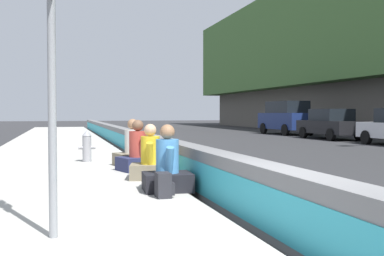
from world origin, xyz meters
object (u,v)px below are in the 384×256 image
at_px(seated_person_foreground, 167,170).
at_px(backpack, 164,185).
at_px(seated_person_far, 133,151).
at_px(parked_car_fourth, 330,124).
at_px(seated_person_middle, 150,162).
at_px(route_sign_post, 52,47).
at_px(seated_person_rear, 138,155).
at_px(parked_car_midline, 286,117).
at_px(fire_hydrant, 87,146).

height_order(seated_person_foreground, backpack, seated_person_foreground).
height_order(seated_person_far, backpack, seated_person_far).
distance_m(seated_person_foreground, parked_car_fourth, 19.51).
bearing_deg(backpack, seated_person_middle, -5.00).
bearing_deg(route_sign_post, seated_person_foreground, -35.93).
bearing_deg(seated_person_far, seated_person_rear, 177.99).
bearing_deg(seated_person_rear, seated_person_foreground, -179.13).
distance_m(seated_person_foreground, seated_person_rear, 2.89).
height_order(route_sign_post, seated_person_middle, route_sign_post).
bearing_deg(seated_person_middle, parked_car_fourth, -44.09).
bearing_deg(seated_person_rear, parked_car_midline, -36.77).
height_order(route_sign_post, parked_car_fourth, route_sign_post).
relative_size(fire_hydrant, backpack, 2.20).
distance_m(fire_hydrant, parked_car_fourth, 16.85).
distance_m(backpack, parked_car_midline, 24.84).
height_order(seated_person_foreground, seated_person_far, seated_person_far).
distance_m(route_sign_post, seated_person_foreground, 3.60).
distance_m(seated_person_middle, parked_car_fourth, 18.42).
xyz_separation_m(fire_hydrant, backpack, (-5.79, -0.89, -0.25)).
bearing_deg(parked_car_midline, fire_hydrant, 137.11).
xyz_separation_m(seated_person_foreground, backpack, (-0.60, 0.20, -0.17)).
height_order(fire_hydrant, seated_person_rear, seated_person_rear).
height_order(seated_person_foreground, parked_car_midline, parked_car_midline).
relative_size(seated_person_far, parked_car_midline, 0.25).
xyz_separation_m(seated_person_far, parked_car_midline, (16.47, -13.05, 0.67)).
bearing_deg(backpack, seated_person_far, -2.42).
bearing_deg(seated_person_far, route_sign_post, 164.10).
bearing_deg(parked_car_midline, seated_person_foreground, 147.42).
height_order(parked_car_fourth, parked_car_midline, parked_car_midline).
bearing_deg(seated_person_rear, route_sign_post, 161.60).
bearing_deg(route_sign_post, backpack, -40.18).
relative_size(seated_person_rear, backpack, 2.98).
bearing_deg(backpack, fire_hydrant, 8.79).
bearing_deg(seated_person_far, seated_person_foreground, -179.90).
height_order(seated_person_rear, seated_person_far, seated_person_far).
relative_size(seated_person_rear, seated_person_far, 0.99).
xyz_separation_m(fire_hydrant, seated_person_rear, (-2.29, -1.05, -0.08)).
distance_m(seated_person_far, backpack, 4.55).
height_order(seated_person_far, parked_car_fourth, parked_car_fourth).
distance_m(fire_hydrant, seated_person_rear, 2.52).
distance_m(seated_person_middle, seated_person_rear, 1.40).
xyz_separation_m(seated_person_foreground, seated_person_far, (3.94, 0.01, 0.01)).
relative_size(fire_hydrant, parked_car_midline, 0.18).
height_order(seated_person_rear, parked_car_fourth, parked_car_fourth).
height_order(route_sign_post, parked_car_midline, route_sign_post).
distance_m(seated_person_far, parked_car_midline, 21.02).
distance_m(fire_hydrant, seated_person_far, 1.66).
bearing_deg(seated_person_foreground, seated_person_far, 0.10).
relative_size(route_sign_post, fire_hydrant, 4.09).
xyz_separation_m(seated_person_middle, parked_car_midline, (18.91, -13.06, 0.69)).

